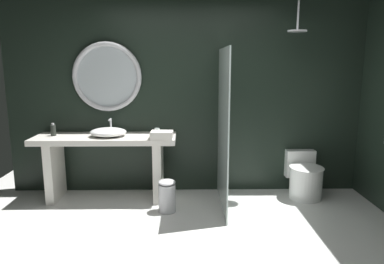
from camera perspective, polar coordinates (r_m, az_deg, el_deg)
ground_plane at (r=3.36m, az=-0.23°, el=-20.15°), size 5.76×5.76×0.00m
back_wall_panel at (r=4.79m, az=-0.54°, el=5.79°), size 4.80×0.10×2.60m
vanity_counter at (r=4.68m, az=-13.58°, el=-3.65°), size 1.77×0.57×0.83m
vessel_sink at (r=4.57m, az=-13.24°, el=-0.01°), size 0.45×0.37×0.20m
tumbler_cup at (r=4.52m, az=-5.59°, el=0.01°), size 0.06×0.06×0.10m
soap_dispenser at (r=4.82m, az=-21.31°, el=0.28°), size 0.07×0.07×0.16m
round_wall_mirror at (r=4.80m, az=-13.43°, el=8.58°), size 0.90×0.07×0.90m
shower_glass_panel at (r=4.25m, az=4.98°, el=0.35°), size 0.02×1.13×1.91m
rain_shower_head at (r=4.62m, az=16.49°, el=15.64°), size 0.23×0.23×0.40m
toilet at (r=4.95m, az=17.46°, el=-6.84°), size 0.43×0.63×0.57m
waste_bin at (r=4.27m, az=-4.02°, el=-10.11°), size 0.20×0.20×0.39m
folded_hand_towel at (r=4.33m, az=-4.85°, el=-0.48°), size 0.27×0.21×0.09m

